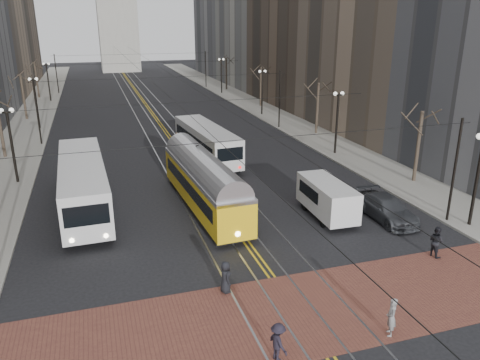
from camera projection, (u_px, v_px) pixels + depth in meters
ground at (265, 268)px, 23.87m from camera, size 260.00×260.00×0.00m
sidewalk_left at (34, 118)px, 60.14m from camera, size 5.00×140.00×0.15m
sidewalk_right at (254, 105)px, 68.70m from camera, size 5.00×140.00×0.15m
crosswalk_band at (298, 312)px, 20.27m from camera, size 25.00×6.00×0.01m
streetcar_rails at (151, 112)px, 64.44m from camera, size 4.80×130.00×0.02m
centre_lines at (151, 112)px, 64.44m from camera, size 0.42×130.00×0.01m
lamp_posts at (170, 113)px, 48.88m from camera, size 27.60×57.20×5.60m
street_trees at (160, 103)px, 54.74m from camera, size 31.68×53.28×5.60m
trolley_wires at (160, 95)px, 54.05m from camera, size 25.96×120.00×6.60m
transit_bus at (83, 186)px, 30.78m from camera, size 3.21×13.33×3.31m
streetcar at (204, 187)px, 31.02m from camera, size 3.07×12.77×2.98m
rear_bus at (206, 143)px, 41.87m from camera, size 3.55×11.78×3.03m
cargo_van at (327, 200)px, 29.72m from camera, size 2.19×5.32×2.33m
sedan_grey at (219, 135)px, 47.61m from camera, size 2.69×5.23×1.70m
sedan_parked at (387, 208)px, 29.49m from camera, size 2.12×5.08×1.47m
pedestrian_a at (225, 277)px, 21.54m from camera, size 0.56×0.80×1.56m
pedestrian_b at (391, 317)px, 18.57m from camera, size 0.60×0.71×1.64m
pedestrian_c at (436, 241)px, 24.84m from camera, size 0.76×0.91×1.69m
pedestrian_d at (278, 342)px, 17.21m from camera, size 0.79×1.10×1.54m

